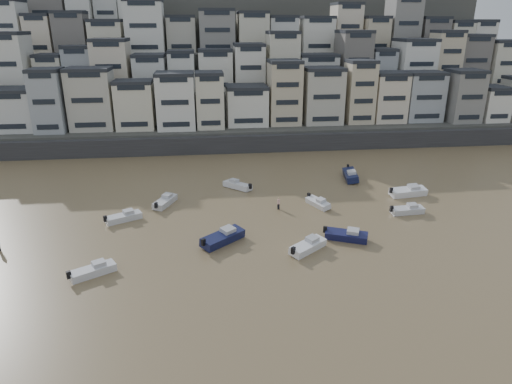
{
  "coord_description": "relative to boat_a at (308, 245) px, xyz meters",
  "views": [
    {
      "loc": [
        1.62,
        -26.16,
        24.99
      ],
      "look_at": [
        8.33,
        30.0,
        4.0
      ],
      "focal_mm": 32.0,
      "sensor_mm": 36.0,
      "label": 1
    }
  ],
  "objects": [
    {
      "name": "hillside",
      "position": [
        1.46,
        84.48,
        12.25
      ],
      "size": [
        141.04,
        66.0,
        50.0
      ],
      "color": "#4C4C47",
      "rests_on": "ground"
    },
    {
      "name": "boat_f",
      "position": [
        -17.52,
        16.55,
        -0.02
      ],
      "size": [
        3.86,
        5.73,
        1.49
      ],
      "primitive_type": null,
      "rotation": [
        0.0,
        0.0,
        1.15
      ],
      "color": "silver",
      "rests_on": "ground"
    },
    {
      "name": "person_pink",
      "position": [
        -1.32,
        12.95,
        0.11
      ],
      "size": [
        0.44,
        0.44,
        1.74
      ],
      "primitive_type": null,
      "color": "#D3A195",
      "rests_on": "ground"
    },
    {
      "name": "boat_e",
      "position": [
        4.54,
        13.33,
        -0.11
      ],
      "size": [
        3.33,
        5.03,
        1.31
      ],
      "primitive_type": null,
      "rotation": [
        0.0,
        0.0,
        -1.17
      ],
      "color": "silver",
      "rests_on": "ground"
    },
    {
      "name": "boat_k",
      "position": [
        -22.66,
        11.43,
        -0.06
      ],
      "size": [
        5.36,
        3.88,
        1.41
      ],
      "primitive_type": null,
      "rotation": [
        0.0,
        0.0,
        0.48
      ],
      "color": "silver",
      "rests_on": "ground"
    },
    {
      "name": "boat_g",
      "position": [
        19.35,
        15.87,
        0.09
      ],
      "size": [
        6.49,
        2.89,
        1.71
      ],
      "primitive_type": null,
      "rotation": [
        0.0,
        0.0,
        0.14
      ],
      "color": "white",
      "rests_on": "ground"
    },
    {
      "name": "boat_b",
      "position": [
        5.32,
        2.23,
        -0.0
      ],
      "size": [
        5.83,
        3.94,
        1.52
      ],
      "primitive_type": null,
      "rotation": [
        0.0,
        0.0,
        -0.42
      ],
      "color": "#151843",
      "rests_on": "ground"
    },
    {
      "name": "boat_d",
      "position": [
        16.27,
        9.24,
        -0.07
      ],
      "size": [
        5.17,
        2.0,
        1.38
      ],
      "primitive_type": null,
      "rotation": [
        0.0,
        0.0,
        0.07
      ],
      "color": "silver",
      "rests_on": "ground"
    },
    {
      "name": "boat_j",
      "position": [
        -23.74,
        -2.66,
        -0.06
      ],
      "size": [
        5.28,
        4.08,
        1.4
      ],
      "primitive_type": null,
      "rotation": [
        0.0,
        0.0,
        0.54
      ],
      "color": "silver",
      "rests_on": "ground"
    },
    {
      "name": "harbor_wall",
      "position": [
        -3.28,
        44.64,
        0.99
      ],
      "size": [
        140.0,
        3.0,
        3.5
      ],
      "primitive_type": "cube",
      "color": "#38383A",
      "rests_on": "ground"
    },
    {
      "name": "boat_i",
      "position": [
        13.06,
        24.78,
        0.14
      ],
      "size": [
        3.19,
        6.86,
        1.8
      ],
      "primitive_type": null,
      "rotation": [
        0.0,
        0.0,
        -1.73
      ],
      "color": "#13193C",
      "rests_on": "ground"
    },
    {
      "name": "boat_c",
      "position": [
        -9.76,
        3.27,
        0.11
      ],
      "size": [
        6.27,
        5.74,
        1.75
      ],
      "primitive_type": null,
      "rotation": [
        0.0,
        0.0,
        0.7
      ],
      "color": "#151A42",
      "rests_on": "ground"
    },
    {
      "name": "boat_h",
      "position": [
        -6.42,
        22.35,
        -0.03
      ],
      "size": [
        5.13,
        4.97,
        1.47
      ],
      "primitive_type": null,
      "rotation": [
        0.0,
        0.0,
        2.39
      ],
      "color": "silver",
      "rests_on": "ground"
    },
    {
      "name": "boat_a",
      "position": [
        0.0,
        0.0,
        0.0
      ],
      "size": [
        5.52,
        4.89,
        1.52
      ],
      "primitive_type": null,
      "rotation": [
        0.0,
        0.0,
        0.67
      ],
      "color": "white",
      "rests_on": "ground"
    }
  ]
}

